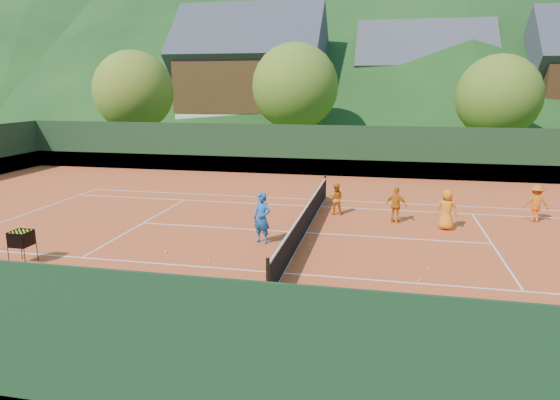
% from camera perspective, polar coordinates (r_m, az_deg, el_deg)
% --- Properties ---
extents(ground, '(400.00, 400.00, 0.00)m').
position_cam_1_polar(ground, '(18.24, 2.92, -3.81)').
color(ground, '#274C17').
rests_on(ground, ground).
extents(clay_court, '(40.00, 24.00, 0.02)m').
position_cam_1_polar(clay_court, '(18.24, 2.92, -3.78)').
color(clay_court, '#C74A20').
rests_on(clay_court, ground).
extents(coach, '(0.73, 0.60, 1.73)m').
position_cam_1_polar(coach, '(16.83, -2.07, -2.10)').
color(coach, '#1958A5').
rests_on(coach, clay_court).
extents(student_a, '(0.67, 0.55, 1.31)m').
position_cam_1_polar(student_a, '(20.80, 6.39, 0.14)').
color(student_a, orange).
rests_on(student_a, clay_court).
extents(student_b, '(0.89, 0.59, 1.41)m').
position_cam_1_polar(student_b, '(19.89, 13.14, -0.57)').
color(student_b, orange).
rests_on(student_b, clay_court).
extents(student_c, '(0.81, 0.60, 1.52)m').
position_cam_1_polar(student_c, '(19.43, 18.52, -1.05)').
color(student_c, orange).
rests_on(student_c, clay_court).
extents(student_d, '(0.99, 0.60, 1.49)m').
position_cam_1_polar(student_d, '(21.91, 27.21, -0.33)').
color(student_d, '#DF5E13').
rests_on(student_d, clay_court).
extents(tennis_ball_0, '(0.07, 0.07, 0.07)m').
position_cam_1_polar(tennis_ball_0, '(15.70, -0.29, -6.39)').
color(tennis_ball_0, yellow).
rests_on(tennis_ball_0, clay_court).
extents(tennis_ball_2, '(0.07, 0.07, 0.07)m').
position_cam_1_polar(tennis_ball_2, '(16.78, 3.35, -5.12)').
color(tennis_ball_2, yellow).
rests_on(tennis_ball_2, clay_court).
extents(tennis_ball_3, '(0.07, 0.07, 0.07)m').
position_cam_1_polar(tennis_ball_3, '(15.38, -8.07, -6.94)').
color(tennis_ball_3, yellow).
rests_on(tennis_ball_3, clay_court).
extents(tennis_ball_4, '(0.07, 0.07, 0.07)m').
position_cam_1_polar(tennis_ball_4, '(11.07, -17.13, -15.64)').
color(tennis_ball_4, yellow).
rests_on(tennis_ball_4, clay_court).
extents(tennis_ball_5, '(0.07, 0.07, 0.07)m').
position_cam_1_polar(tennis_ball_5, '(14.42, -28.63, -9.83)').
color(tennis_ball_5, yellow).
rests_on(tennis_ball_5, clay_court).
extents(tennis_ball_6, '(0.07, 0.07, 0.07)m').
position_cam_1_polar(tennis_ball_6, '(12.43, 9.23, -11.93)').
color(tennis_ball_6, yellow).
rests_on(tennis_ball_6, clay_court).
extents(tennis_ball_7, '(0.07, 0.07, 0.07)m').
position_cam_1_polar(tennis_ball_7, '(11.12, -4.34, -14.92)').
color(tennis_ball_7, yellow).
rests_on(tennis_ball_7, clay_court).
extents(tennis_ball_9, '(0.07, 0.07, 0.07)m').
position_cam_1_polar(tennis_ball_9, '(13.57, -22.65, -10.61)').
color(tennis_ball_9, yellow).
rests_on(tennis_ball_9, clay_court).
extents(tennis_ball_10, '(0.07, 0.07, 0.07)m').
position_cam_1_polar(tennis_ball_10, '(13.06, 27.86, -12.07)').
color(tennis_ball_10, yellow).
rests_on(tennis_ball_10, clay_court).
extents(tennis_ball_11, '(0.07, 0.07, 0.07)m').
position_cam_1_polar(tennis_ball_11, '(11.71, 28.39, -15.05)').
color(tennis_ball_11, yellow).
rests_on(tennis_ball_11, clay_court).
extents(tennis_ball_12, '(0.07, 0.07, 0.07)m').
position_cam_1_polar(tennis_ball_12, '(13.88, -18.71, -9.74)').
color(tennis_ball_12, yellow).
rests_on(tennis_ball_12, clay_court).
extents(tennis_ball_13, '(0.07, 0.07, 0.07)m').
position_cam_1_polar(tennis_ball_13, '(14.31, 15.65, -8.85)').
color(tennis_ball_13, yellow).
rests_on(tennis_ball_13, clay_court).
extents(tennis_ball_14, '(0.07, 0.07, 0.07)m').
position_cam_1_polar(tennis_ball_14, '(10.49, -3.20, -16.73)').
color(tennis_ball_14, yellow).
rests_on(tennis_ball_14, clay_court).
extents(tennis_ball_15, '(0.07, 0.07, 0.07)m').
position_cam_1_polar(tennis_ball_15, '(12.03, 1.82, -12.63)').
color(tennis_ball_15, yellow).
rests_on(tennis_ball_15, clay_court).
extents(tennis_ball_16, '(0.07, 0.07, 0.07)m').
position_cam_1_polar(tennis_ball_16, '(18.83, -29.18, -4.77)').
color(tennis_ball_16, yellow).
rests_on(tennis_ball_16, clay_court).
extents(tennis_ball_17, '(0.07, 0.07, 0.07)m').
position_cam_1_polar(tennis_ball_17, '(17.37, -29.39, -6.19)').
color(tennis_ball_17, yellow).
rests_on(tennis_ball_17, clay_court).
extents(tennis_ball_18, '(0.07, 0.07, 0.07)m').
position_cam_1_polar(tennis_ball_18, '(15.29, 16.57, -7.47)').
color(tennis_ball_18, yellow).
rests_on(tennis_ball_18, clay_court).
extents(tennis_ball_19, '(0.07, 0.07, 0.07)m').
position_cam_1_polar(tennis_ball_19, '(16.48, -12.84, -5.77)').
color(tennis_ball_19, yellow).
rests_on(tennis_ball_19, clay_court).
extents(court_lines, '(23.83, 11.03, 0.00)m').
position_cam_1_polar(court_lines, '(18.23, 2.92, -3.74)').
color(court_lines, silver).
rests_on(court_lines, clay_court).
extents(tennis_net, '(0.10, 12.07, 1.10)m').
position_cam_1_polar(tennis_net, '(18.10, 2.94, -2.23)').
color(tennis_net, black).
rests_on(tennis_net, clay_court).
extents(perimeter_fence, '(40.40, 24.24, 3.00)m').
position_cam_1_polar(perimeter_fence, '(17.92, 2.97, 0.08)').
color(perimeter_fence, black).
rests_on(perimeter_fence, clay_court).
extents(ball_hopper, '(0.57, 0.57, 1.00)m').
position_cam_1_polar(ball_hopper, '(16.84, -27.46, -3.99)').
color(ball_hopper, black).
rests_on(ball_hopper, clay_court).
extents(chalet_left, '(13.80, 9.93, 12.92)m').
position_cam_1_polar(chalet_left, '(48.94, -3.26, 13.35)').
color(chalet_left, beige).
rests_on(chalet_left, ground).
extents(chalet_mid, '(12.65, 8.82, 11.45)m').
position_cam_1_polar(chalet_mid, '(51.38, 15.91, 12.13)').
color(chalet_mid, beige).
rests_on(chalet_mid, ground).
extents(tree_a, '(6.00, 6.00, 7.88)m').
position_cam_1_polar(tree_a, '(39.91, -16.42, 11.85)').
color(tree_a, '#42291A').
rests_on(tree_a, ground).
extents(tree_b, '(6.40, 6.40, 8.40)m').
position_cam_1_polar(tree_b, '(37.86, 1.73, 12.82)').
color(tree_b, '#3E2918').
rests_on(tree_b, ground).
extents(tree_c, '(5.60, 5.60, 7.35)m').
position_cam_1_polar(tree_c, '(37.01, 23.69, 10.76)').
color(tree_c, '#432B1A').
rests_on(tree_c, ground).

